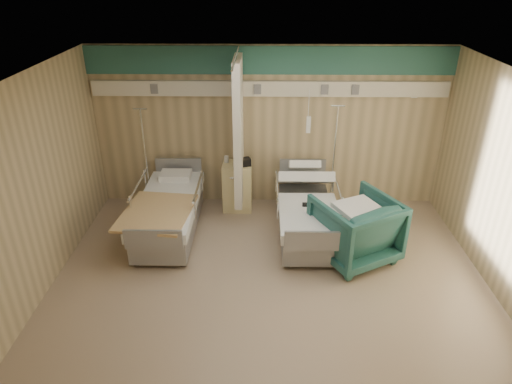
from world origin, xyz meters
TOP-DOWN VIEW (x-y plane):
  - ground at (0.00, 0.00)m, footprint 6.00×5.00m
  - room_walls at (-0.03, 0.25)m, footprint 6.04×5.04m
  - bed_right at (0.60, 1.30)m, footprint 1.00×2.16m
  - bed_left at (-1.60, 1.30)m, footprint 1.00×2.16m
  - bedside_cabinet at (-0.55, 2.20)m, footprint 0.50×0.48m
  - visitor_armchair at (1.25, 0.69)m, footprint 1.43×1.44m
  - waffle_blanket at (1.25, 0.71)m, footprint 0.74×0.71m
  - iv_stand_right at (1.12, 2.26)m, footprint 0.34×0.34m
  - iv_stand_left at (-2.08, 2.05)m, footprint 0.33×0.33m
  - call_remote at (0.59, 1.12)m, footprint 0.18×0.09m
  - tan_blanket at (-1.67, 0.84)m, footprint 1.10×1.32m
  - toiletry_bag at (-0.44, 2.13)m, footprint 0.28×0.23m
  - white_cup at (-0.74, 2.28)m, footprint 0.08×0.08m

SIDE VIEW (x-z plane):
  - ground at x=0.00m, z-range 0.00..0.00m
  - bed_right at x=0.60m, z-range 0.00..0.63m
  - bed_left at x=-1.60m, z-range 0.00..0.63m
  - iv_stand_left at x=-2.08m, z-range -0.55..1.32m
  - iv_stand_right at x=1.12m, z-range -0.56..1.33m
  - bedside_cabinet at x=-0.55m, z-range 0.00..0.85m
  - visitor_armchair at x=1.25m, z-range 0.00..0.98m
  - call_remote at x=0.59m, z-range 0.63..0.67m
  - tan_blanket at x=-1.67m, z-range 0.63..0.67m
  - white_cup at x=-0.74m, z-range 0.85..0.96m
  - toiletry_bag at x=-0.44m, z-range 0.85..0.98m
  - waffle_blanket at x=1.25m, z-range 0.98..1.05m
  - room_walls at x=-0.03m, z-range 0.45..3.27m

